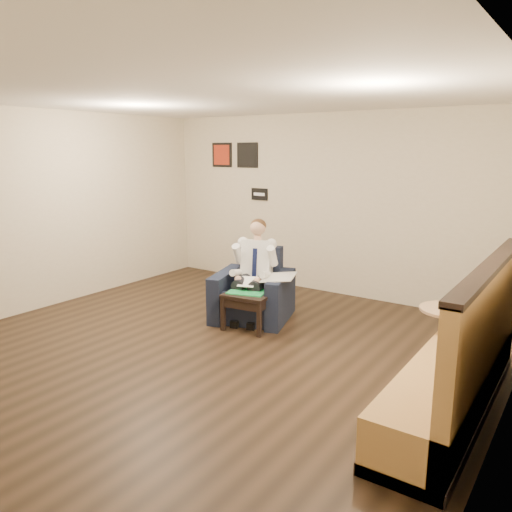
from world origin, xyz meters
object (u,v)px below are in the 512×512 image
Objects in this scene: seated_man at (250,275)px; green_folder at (247,292)px; side_table at (250,310)px; banquette at (454,338)px; coffee_mug at (268,288)px; armchair at (253,285)px; cafe_table at (445,341)px; smartphone at (260,289)px.

green_folder is (0.11, -0.21, -0.16)m from seated_man.
side_table is 0.22× the size of banquette.
green_folder is 0.27m from coffee_mug.
armchair is at bearing 114.07° from green_folder.
armchair is at bearing 174.15° from cafe_table.
seated_man reaches higher than green_folder.
armchair is 2.04× the size of green_folder.
seated_man is 0.49× the size of banquette.
smartphone is at bearing -23.32° from seated_man.
cafe_table is at bearing -2.77° from coffee_mug.
armchair is 0.24m from smartphone.
banquette is at bearing -15.28° from side_table.
banquette is at bearing -35.55° from seated_man.
side_table is 0.30m from smartphone.
side_table is at bearing -97.35° from smartphone.
cafe_table is at bearing -20.75° from seated_man.
smartphone is at bearing 161.10° from banquette.
banquette reaches higher than armchair.
seated_man is 0.23m from smartphone.
cafe_table is at bearing 107.32° from banquette.
seated_man is at bearing 126.31° from side_table.
coffee_mug reaches higher than green_folder.
seated_man reaches higher than cafe_table.
seated_man is 1.85× the size of cafe_table.
banquette is at bearing -14.63° from green_folder.
smartphone is at bearing 80.44° from side_table.
coffee_mug is (0.20, 0.17, 0.04)m from green_folder.
banquette reaches higher than coffee_mug.
armchair reaches higher than side_table.
cafe_table is at bearing 1.56° from green_folder.
coffee_mug is (0.31, -0.04, -0.12)m from seated_man.
banquette is 3.82× the size of cafe_table.
smartphone is (0.17, -0.02, -0.16)m from seated_man.
seated_man is at bearing -90.00° from armchair.
cafe_table is at bearing -23.25° from armchair.
coffee_mug is 2.24m from cafe_table.
side_table is 0.36m from coffee_mug.
cafe_table is (-0.24, 0.76, -0.33)m from banquette.
side_table is 2.40m from cafe_table.
smartphone is (-0.14, 0.02, -0.04)m from coffee_mug.
coffee_mug is 0.04× the size of banquette.
seated_man is at bearing 172.54° from coffee_mug.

